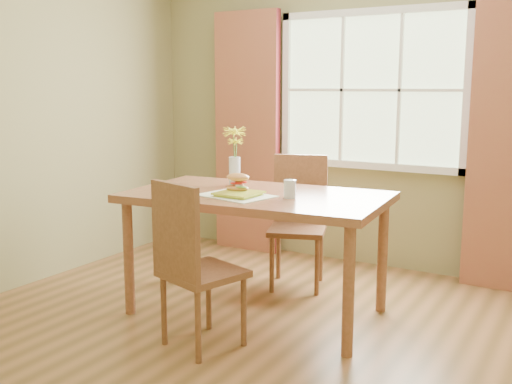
{
  "coord_description": "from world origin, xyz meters",
  "views": [
    {
      "loc": [
        1.73,
        -2.96,
        1.53
      ],
      "look_at": [
        -0.22,
        0.36,
        0.85
      ],
      "focal_mm": 42.0,
      "sensor_mm": 36.0,
      "label": 1
    }
  ],
  "objects_px": {
    "croissant_sandwich": "(238,182)",
    "flower_vase": "(235,151)",
    "dining_table": "(256,206)",
    "chair_far": "(299,214)",
    "chair_near": "(191,259)",
    "water_glass": "(290,189)"
  },
  "relations": [
    {
      "from": "chair_far",
      "to": "water_glass",
      "type": "xyz_separation_m",
      "value": [
        0.3,
        -0.74,
        0.33
      ]
    },
    {
      "from": "chair_near",
      "to": "chair_far",
      "type": "relative_size",
      "value": 1.0
    },
    {
      "from": "chair_near",
      "to": "croissant_sandwich",
      "type": "xyz_separation_m",
      "value": [
        -0.06,
        0.61,
        0.36
      ]
    },
    {
      "from": "chair_near",
      "to": "croissant_sandwich",
      "type": "distance_m",
      "value": 0.71
    },
    {
      "from": "chair_far",
      "to": "croissant_sandwich",
      "type": "xyz_separation_m",
      "value": [
        -0.06,
        -0.79,
        0.36
      ]
    },
    {
      "from": "dining_table",
      "to": "chair_far",
      "type": "height_order",
      "value": "chair_far"
    },
    {
      "from": "dining_table",
      "to": "chair_near",
      "type": "xyz_separation_m",
      "value": [
        -0.03,
        -0.7,
        -0.19
      ]
    },
    {
      "from": "dining_table",
      "to": "flower_vase",
      "type": "distance_m",
      "value": 0.49
    },
    {
      "from": "croissant_sandwich",
      "to": "flower_vase",
      "type": "distance_m",
      "value": 0.4
    },
    {
      "from": "water_glass",
      "to": "flower_vase",
      "type": "relative_size",
      "value": 0.28
    },
    {
      "from": "dining_table",
      "to": "croissant_sandwich",
      "type": "distance_m",
      "value": 0.21
    },
    {
      "from": "croissant_sandwich",
      "to": "water_glass",
      "type": "relative_size",
      "value": 1.49
    },
    {
      "from": "chair_near",
      "to": "chair_far",
      "type": "xyz_separation_m",
      "value": [
        -0.0,
        1.41,
        0.0
      ]
    },
    {
      "from": "water_glass",
      "to": "flower_vase",
      "type": "bearing_deg",
      "value": 156.65
    },
    {
      "from": "croissant_sandwich",
      "to": "flower_vase",
      "type": "relative_size",
      "value": 0.42
    },
    {
      "from": "dining_table",
      "to": "chair_near",
      "type": "distance_m",
      "value": 0.73
    },
    {
      "from": "chair_near",
      "to": "flower_vase",
      "type": "distance_m",
      "value": 1.08
    },
    {
      "from": "chair_near",
      "to": "water_glass",
      "type": "bearing_deg",
      "value": 82.94
    },
    {
      "from": "dining_table",
      "to": "chair_far",
      "type": "distance_m",
      "value": 0.73
    },
    {
      "from": "dining_table",
      "to": "flower_vase",
      "type": "bearing_deg",
      "value": 140.91
    },
    {
      "from": "chair_near",
      "to": "chair_far",
      "type": "height_order",
      "value": "chair_far"
    },
    {
      "from": "chair_far",
      "to": "croissant_sandwich",
      "type": "bearing_deg",
      "value": -114.16
    }
  ]
}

